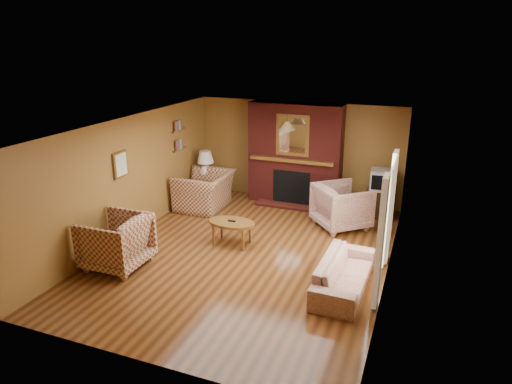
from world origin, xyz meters
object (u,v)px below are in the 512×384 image
at_px(fireplace, 295,155).
at_px(side_table, 206,188).
at_px(plaid_armchair, 116,242).
at_px(table_lamp, 206,163).
at_px(coffee_table, 232,224).
at_px(plaid_loveseat, 205,190).
at_px(tv_stand, 380,203).
at_px(floral_armchair, 342,206).
at_px(crt_tv, 382,180).
at_px(floral_sofa, 344,273).

bearing_deg(fireplace, side_table, -165.71).
height_order(fireplace, plaid_armchair, fireplace).
bearing_deg(table_lamp, fireplace, 14.29).
xyz_separation_m(plaid_armchair, coffee_table, (1.51, 1.54, -0.05)).
relative_size(plaid_loveseat, side_table, 2.38).
xyz_separation_m(coffee_table, tv_stand, (2.49, 2.54, -0.10)).
relative_size(fireplace, tv_stand, 3.81).
xyz_separation_m(fireplace, floral_armchair, (1.37, -1.11, -0.71)).
relative_size(table_lamp, tv_stand, 1.07).
height_order(side_table, crt_tv, crt_tv).
height_order(plaid_loveseat, floral_armchair, floral_armchair).
relative_size(plaid_armchair, crt_tv, 1.95).
distance_m(plaid_armchair, floral_sofa, 3.92).
xyz_separation_m(plaid_loveseat, floral_armchair, (3.22, -0.00, 0.05)).
xyz_separation_m(plaid_loveseat, table_lamp, (-0.25, 0.57, 0.50)).
bearing_deg(tv_stand, floral_sofa, -88.52).
height_order(coffee_table, table_lamp, table_lamp).
relative_size(floral_sofa, side_table, 3.30).
bearing_deg(floral_armchair, coffee_table, 90.40).
bearing_deg(tv_stand, coffee_table, -130.34).
bearing_deg(coffee_table, plaid_armchair, -134.60).
xyz_separation_m(plaid_armchair, side_table, (-0.15, 3.73, -0.19)).
bearing_deg(plaid_loveseat, fireplace, 118.68).
distance_m(plaid_loveseat, plaid_armchair, 3.16).
bearing_deg(floral_sofa, fireplace, 29.51).
bearing_deg(plaid_armchair, crt_tv, 135.05).
bearing_deg(floral_sofa, plaid_loveseat, 58.09).
height_order(plaid_loveseat, tv_stand, plaid_loveseat).
distance_m(plaid_armchair, tv_stand, 5.71).
xyz_separation_m(floral_armchair, tv_stand, (0.68, 0.92, -0.15)).
distance_m(floral_armchair, crt_tv, 1.20).
xyz_separation_m(coffee_table, crt_tv, (2.49, 2.54, 0.44)).
relative_size(coffee_table, crt_tv, 1.75).
height_order(floral_armchair, coffee_table, floral_armchair).
bearing_deg(table_lamp, plaid_loveseat, -66.23).
relative_size(table_lamp, crt_tv, 1.27).
bearing_deg(plaid_armchair, fireplace, 154.95).
xyz_separation_m(floral_sofa, tv_stand, (0.15, 3.40, 0.05)).
xyz_separation_m(plaid_loveseat, side_table, (-0.25, 0.57, -0.15)).
bearing_deg(table_lamp, crt_tv, 4.74).
xyz_separation_m(plaid_armchair, tv_stand, (4.00, 4.08, -0.15)).
distance_m(fireplace, plaid_armchair, 4.74).
distance_m(fireplace, tv_stand, 2.23).
distance_m(plaid_armchair, floral_armchair, 4.58).
relative_size(plaid_armchair, side_table, 1.88).
height_order(fireplace, side_table, fireplace).
relative_size(floral_armchair, coffee_table, 1.12).
bearing_deg(floral_armchair, plaid_loveseat, 48.47).
bearing_deg(floral_sofa, coffee_table, 71.46).
xyz_separation_m(side_table, tv_stand, (4.15, 0.35, 0.04)).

